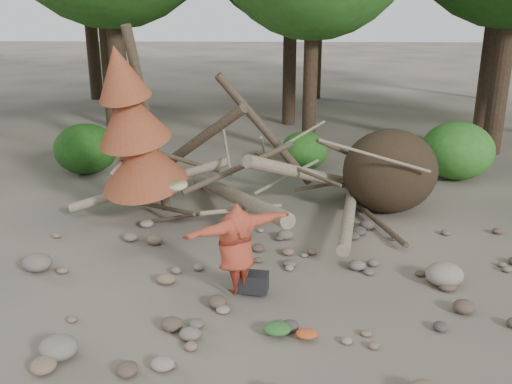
{
  "coord_description": "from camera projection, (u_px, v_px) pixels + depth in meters",
  "views": [
    {
      "loc": [
        -0.16,
        -8.52,
        4.82
      ],
      "look_at": [
        -0.45,
        1.5,
        1.4
      ],
      "focal_mm": 40.0,
      "sensor_mm": 36.0,
      "label": 1
    }
  ],
  "objects": [
    {
      "name": "ground",
      "position": [
        280.0,
        299.0,
        9.61
      ],
      "size": [
        120.0,
        120.0,
        0.0
      ],
      "primitive_type": "plane",
      "color": "#514C44",
      "rests_on": "ground"
    },
    {
      "name": "backpack",
      "position": [
        254.0,
        285.0,
        9.74
      ],
      "size": [
        0.53,
        0.4,
        0.33
      ],
      "primitive_type": "cube",
      "rotation": [
        0.0,
        0.0,
        -0.15
      ],
      "color": "black",
      "rests_on": "ground"
    },
    {
      "name": "cloth_orange",
      "position": [
        306.0,
        337.0,
        8.44
      ],
      "size": [
        0.32,
        0.27,
        0.12
      ],
      "primitive_type": "ellipsoid",
      "color": "#B2481E",
      "rests_on": "ground"
    },
    {
      "name": "deadfall_pile",
      "position": [
        365.0,
        173.0,
        13.26
      ],
      "size": [
        8.55,
        5.24,
        3.3
      ],
      "color": "#332619",
      "rests_on": "ground"
    },
    {
      "name": "boulder_mid_right",
      "position": [
        444.0,
        274.0,
        10.05
      ],
      "size": [
        0.67,
        0.6,
        0.4
      ],
      "primitive_type": "ellipsoid",
      "color": "gray",
      "rests_on": "ground"
    },
    {
      "name": "cloth_green",
      "position": [
        277.0,
        332.0,
        8.54
      ],
      "size": [
        0.42,
        0.35,
        0.16
      ],
      "primitive_type": "ellipsoid",
      "color": "#2D5E25",
      "rests_on": "ground"
    },
    {
      "name": "bush_left",
      "position": [
        86.0,
        149.0,
        16.34
      ],
      "size": [
        1.8,
        1.8,
        1.44
      ],
      "primitive_type": "ellipsoid",
      "color": "#1F5215",
      "rests_on": "ground"
    },
    {
      "name": "boulder_mid_left",
      "position": [
        37.0,
        262.0,
        10.58
      ],
      "size": [
        0.55,
        0.49,
        0.33
      ],
      "primitive_type": "ellipsoid",
      "color": "#696059",
      "rests_on": "ground"
    },
    {
      "name": "bush_right",
      "position": [
        457.0,
        151.0,
        15.84
      ],
      "size": [
        2.0,
        2.0,
        1.6
      ],
      "primitive_type": "ellipsoid",
      "color": "#347B26",
      "rests_on": "ground"
    },
    {
      "name": "dead_conifer",
      "position": [
        134.0,
        131.0,
        12.2
      ],
      "size": [
        2.06,
        2.16,
        4.35
      ],
      "color": "#4C3F30",
      "rests_on": "ground"
    },
    {
      "name": "frisbee_thrower",
      "position": [
        236.0,
        248.0,
        9.44
      ],
      "size": [
        2.04,
        1.52,
        2.02
      ],
      "color": "#9E3723",
      "rests_on": "ground"
    },
    {
      "name": "bush_mid",
      "position": [
        304.0,
        150.0,
        16.79
      ],
      "size": [
        1.4,
        1.4,
        1.12
      ],
      "primitive_type": "ellipsoid",
      "color": "#29681E",
      "rests_on": "ground"
    },
    {
      "name": "boulder_front_left",
      "position": [
        58.0,
        347.0,
        8.0
      ],
      "size": [
        0.55,
        0.49,
        0.33
      ],
      "primitive_type": "ellipsoid",
      "color": "slate",
      "rests_on": "ground"
    }
  ]
}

